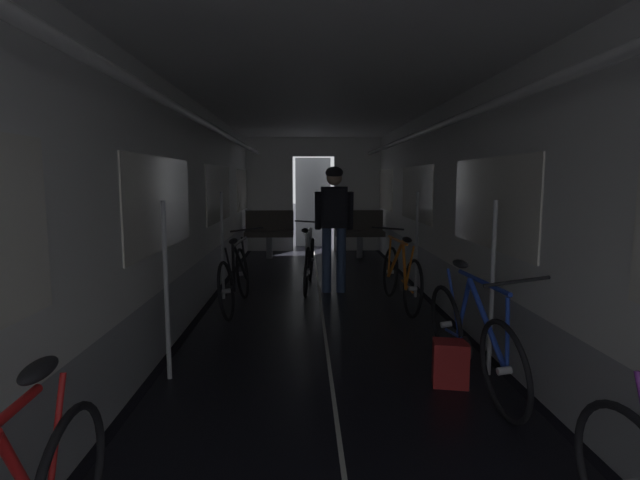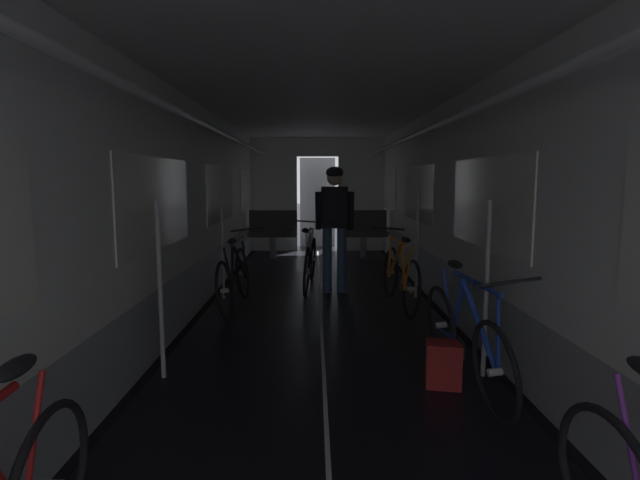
# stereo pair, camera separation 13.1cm
# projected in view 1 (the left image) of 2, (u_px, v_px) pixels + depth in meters

# --- Properties ---
(train_car_shell) EXTENTS (3.14, 12.34, 2.57)m
(train_car_shell) POSITION_uv_depth(u_px,v_px,m) (323.00, 166.00, 5.16)
(train_car_shell) COLOR black
(train_car_shell) RESTS_ON ground
(bench_seat_far_left) EXTENTS (0.98, 0.51, 0.95)m
(bench_seat_far_left) POSITION_uv_depth(u_px,v_px,m) (269.00, 229.00, 9.71)
(bench_seat_far_left) COLOR gray
(bench_seat_far_left) RESTS_ON ground
(bench_seat_far_right) EXTENTS (0.98, 0.51, 0.95)m
(bench_seat_far_right) POSITION_uv_depth(u_px,v_px,m) (359.00, 229.00, 9.77)
(bench_seat_far_right) COLOR gray
(bench_seat_far_right) RESTS_ON ground
(bicycle_orange) EXTENTS (0.44, 1.69, 0.95)m
(bicycle_orange) POSITION_uv_depth(u_px,v_px,m) (401.00, 276.00, 5.99)
(bicycle_orange) COLOR black
(bicycle_orange) RESTS_ON ground
(bicycle_black) EXTENTS (0.44, 1.69, 0.95)m
(bicycle_black) POSITION_uv_depth(u_px,v_px,m) (235.00, 278.00, 5.88)
(bicycle_black) COLOR black
(bicycle_black) RESTS_ON ground
(bicycle_blue) EXTENTS (0.44, 1.69, 0.95)m
(bicycle_blue) POSITION_uv_depth(u_px,v_px,m) (472.00, 338.00, 3.65)
(bicycle_blue) COLOR black
(bicycle_blue) RESTS_ON ground
(person_cyclist_aisle) EXTENTS (0.54, 0.40, 1.73)m
(person_cyclist_aisle) POSITION_uv_depth(u_px,v_px,m) (334.00, 215.00, 6.65)
(person_cyclist_aisle) COLOR #384C75
(person_cyclist_aisle) RESTS_ON ground
(bicycle_white_in_aisle) EXTENTS (0.44, 1.69, 0.94)m
(bicycle_white_in_aisle) POSITION_uv_depth(u_px,v_px,m) (309.00, 262.00, 6.99)
(bicycle_white_in_aisle) COLOR black
(bicycle_white_in_aisle) RESTS_ON ground
(backpack_on_floor) EXTENTS (0.29, 0.25, 0.34)m
(backpack_on_floor) POSITION_uv_depth(u_px,v_px,m) (450.00, 363.00, 3.71)
(backpack_on_floor) COLOR maroon
(backpack_on_floor) RESTS_ON ground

